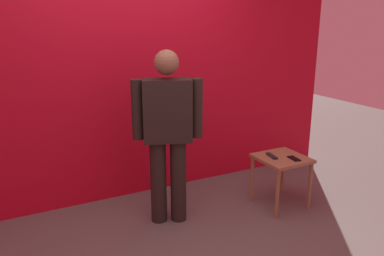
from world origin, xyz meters
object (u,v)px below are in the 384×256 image
at_px(side_table, 281,165).
at_px(tv_remote, 272,156).
at_px(cell_phone, 294,159).
at_px(standing_person, 168,129).

height_order(side_table, tv_remote, tv_remote).
height_order(cell_phone, tv_remote, tv_remote).
bearing_deg(side_table, cell_phone, -57.23).
bearing_deg(tv_remote, standing_person, 178.95).
height_order(side_table, cell_phone, cell_phone).
distance_m(side_table, tv_remote, 0.14).
height_order(standing_person, side_table, standing_person).
relative_size(standing_person, side_table, 3.06).
bearing_deg(standing_person, cell_phone, -15.95).
distance_m(cell_phone, tv_remote, 0.22).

